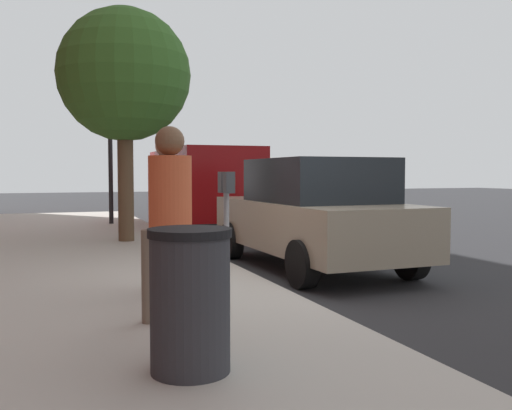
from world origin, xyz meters
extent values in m
plane|color=#2B2B2D|center=(0.00, 0.00, 0.00)|extent=(80.00, 80.00, 0.00)
cube|color=#B7B2A8|center=(0.00, 3.00, 0.07)|extent=(28.00, 6.00, 0.15)
cylinder|color=gray|center=(-0.38, 0.61, 0.72)|extent=(0.07, 0.07, 1.15)
cube|color=#383D42|center=(-0.48, 0.61, 1.43)|extent=(0.16, 0.11, 0.26)
cube|color=#383D42|center=(-0.28, 0.61, 1.43)|extent=(0.16, 0.11, 0.26)
cube|color=#268C33|center=(-0.48, 0.55, 1.45)|extent=(0.10, 0.01, 0.10)
cube|color=#268C33|center=(-0.28, 0.55, 1.45)|extent=(0.10, 0.01, 0.10)
cylinder|color=#47474C|center=(-0.40, 1.39, 0.59)|extent=(0.15, 0.15, 0.87)
cylinder|color=#47474C|center=(-0.80, 1.38, 0.59)|extent=(0.15, 0.15, 0.87)
cylinder|color=#333338|center=(-0.60, 1.38, 1.37)|extent=(0.40, 0.40, 0.69)
sphere|color=tan|center=(-0.60, 1.38, 1.85)|extent=(0.27, 0.27, 0.27)
cylinder|color=#726656|center=(-1.77, 1.80, 0.58)|extent=(0.15, 0.15, 0.87)
cylinder|color=#726656|center=(-1.91, 1.43, 0.58)|extent=(0.15, 0.15, 0.87)
cylinder|color=#D85933|center=(-1.84, 1.62, 1.36)|extent=(0.40, 0.40, 0.69)
sphere|color=brown|center=(-1.84, 1.62, 1.84)|extent=(0.27, 0.27, 0.27)
cube|color=gray|center=(1.22, -1.35, 0.71)|extent=(4.43, 1.90, 0.76)
cube|color=black|center=(1.02, -1.35, 1.43)|extent=(2.22, 1.72, 0.68)
cylinder|color=black|center=(2.64, -0.46, 0.33)|extent=(0.66, 0.23, 0.66)
cylinder|color=black|center=(2.66, -2.20, 0.33)|extent=(0.66, 0.23, 0.66)
cylinder|color=black|center=(-0.22, -0.50, 0.33)|extent=(0.66, 0.23, 0.66)
cylinder|color=black|center=(-0.19, -2.24, 0.33)|extent=(0.66, 0.23, 0.66)
cube|color=maroon|center=(8.00, -1.35, 1.28)|extent=(5.23, 2.09, 1.80)
cylinder|color=black|center=(9.71, -0.43, 0.38)|extent=(0.76, 0.23, 0.76)
cylinder|color=black|center=(9.67, -2.33, 0.38)|extent=(0.76, 0.23, 0.76)
cylinder|color=black|center=(6.33, -0.37, 0.38)|extent=(0.76, 0.23, 0.76)
cylinder|color=black|center=(6.29, -2.27, 0.38)|extent=(0.76, 0.23, 0.76)
cylinder|color=brown|center=(4.77, 1.14, 1.44)|extent=(0.32, 0.32, 2.58)
sphere|color=#366525|center=(4.77, 1.14, 3.53)|extent=(2.68, 2.68, 2.68)
cylinder|color=black|center=(8.95, 0.98, 1.95)|extent=(0.12, 0.12, 3.60)
cube|color=black|center=(8.95, 0.78, 3.30)|extent=(0.24, 0.20, 0.76)
sphere|color=red|center=(8.95, 0.67, 3.54)|extent=(0.14, 0.14, 0.14)
sphere|color=orange|center=(8.95, 0.67, 3.30)|extent=(0.14, 0.14, 0.14)
sphere|color=green|center=(8.95, 0.67, 3.06)|extent=(0.14, 0.14, 0.14)
cylinder|color=#2D2D33|center=(-3.17, 1.77, 0.62)|extent=(0.56, 0.56, 0.95)
cylinder|color=black|center=(-3.17, 1.77, 1.13)|extent=(0.59, 0.59, 0.06)
camera|label=1|loc=(-6.98, 2.71, 1.54)|focal=39.57mm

